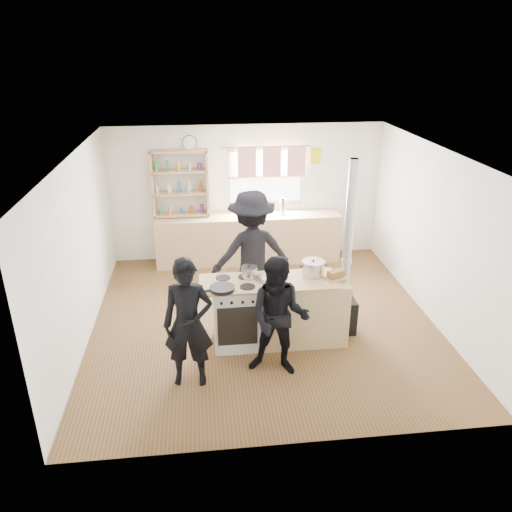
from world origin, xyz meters
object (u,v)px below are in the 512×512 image
(cooking_island, at_px, (279,311))
(person_near_right, at_px, (279,318))
(flue_heater, at_px, (344,290))
(roast_tray, at_px, (271,278))
(person_far, at_px, (252,253))
(stockpot_stove, at_px, (249,272))
(thermos, at_px, (283,207))
(skillet_greens, at_px, (222,288))
(stockpot_counter, at_px, (313,268))
(bread_board, at_px, (336,275))
(person_near_left, at_px, (188,324))

(cooking_island, relative_size, person_near_right, 1.27)
(person_near_right, bearing_deg, flue_heater, 55.44)
(roast_tray, xyz_separation_m, person_near_right, (0.00, -0.71, -0.19))
(cooking_island, bearing_deg, person_far, 106.50)
(roast_tray, xyz_separation_m, stockpot_stove, (-0.27, 0.12, 0.04))
(thermos, bearing_deg, person_near_right, -100.08)
(skillet_greens, relative_size, person_near_right, 0.24)
(roast_tray, bearing_deg, stockpot_counter, 9.41)
(cooking_island, distance_m, person_far, 1.08)
(cooking_island, height_order, skillet_greens, skillet_greens)
(stockpot_stove, bearing_deg, bread_board, -8.32)
(flue_heater, distance_m, person_far, 1.47)
(skillet_greens, xyz_separation_m, person_near_right, (0.65, -0.49, -0.18))
(cooking_island, bearing_deg, flue_heater, 8.87)
(thermos, bearing_deg, flue_heater, -80.48)
(stockpot_counter, bearing_deg, roast_tray, -170.59)
(stockpot_counter, xyz_separation_m, person_near_right, (-0.59, -0.80, -0.26))
(flue_heater, xyz_separation_m, person_near_left, (-2.14, -0.92, 0.16))
(thermos, distance_m, roast_tray, 2.83)
(thermos, height_order, bread_board, thermos)
(thermos, bearing_deg, stockpot_stove, -108.59)
(stockpot_stove, relative_size, bread_board, 0.65)
(cooking_island, distance_m, bread_board, 0.91)
(thermos, bearing_deg, bread_board, -84.91)
(skillet_greens, distance_m, roast_tray, 0.69)
(cooking_island, xyz_separation_m, bread_board, (0.75, -0.04, 0.51))
(stockpot_counter, bearing_deg, person_far, 132.13)
(person_near_left, bearing_deg, person_near_right, 9.40)
(stockpot_counter, distance_m, bread_board, 0.32)
(thermos, bearing_deg, roast_tray, -102.61)
(bread_board, bearing_deg, person_near_left, -159.30)
(bread_board, bearing_deg, cooking_island, 176.94)
(stockpot_stove, xyz_separation_m, person_far, (0.12, 0.81, -0.06))
(bread_board, distance_m, flue_heater, 0.42)
(person_near_right, bearing_deg, stockpot_stove, 125.19)
(thermos, relative_size, flue_heater, 0.12)
(roast_tray, bearing_deg, stockpot_stove, 156.82)
(cooking_island, height_order, person_near_left, person_near_left)
(person_near_left, bearing_deg, bread_board, 25.84)
(roast_tray, xyz_separation_m, person_far, (-0.15, 0.92, -0.02))
(flue_heater, bearing_deg, stockpot_stove, -179.16)
(roast_tray, bearing_deg, person_near_right, -89.90)
(skillet_greens, relative_size, stockpot_stove, 1.71)
(flue_heater, xyz_separation_m, person_near_right, (-1.06, -0.84, 0.12))
(person_far, bearing_deg, thermos, -122.19)
(bread_board, height_order, flue_heater, flue_heater)
(cooking_island, distance_m, roast_tray, 0.52)
(person_near_left, bearing_deg, skillet_greens, 58.26)
(bread_board, distance_m, person_near_right, 1.11)
(thermos, bearing_deg, person_near_left, -115.62)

